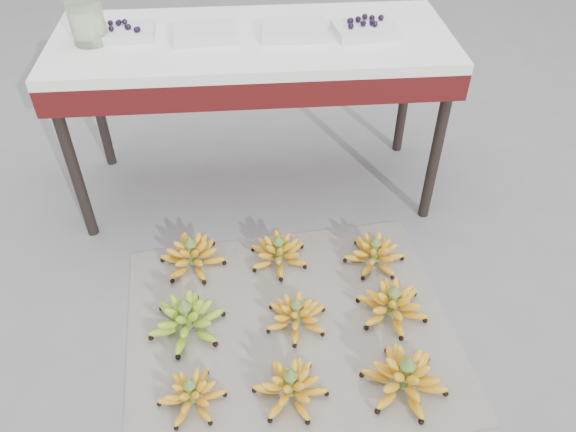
{
  "coord_description": "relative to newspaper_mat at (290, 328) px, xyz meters",
  "views": [
    {
      "loc": [
        -0.13,
        -1.36,
        1.77
      ],
      "look_at": [
        0.01,
        0.31,
        0.3
      ],
      "focal_mm": 35.0,
      "sensor_mm": 36.0,
      "label": 1
    }
  ],
  "objects": [
    {
      "name": "bunch_mid_right",
      "position": [
        0.4,
        0.04,
        0.06
      ],
      "size": [
        0.3,
        0.3,
        0.17
      ],
      "rotation": [
        0.0,
        0.0,
        0.09
      ],
      "color": "yellow",
      "rests_on": "newspaper_mat"
    },
    {
      "name": "tray_left",
      "position": [
        -0.28,
        0.9,
        0.82
      ],
      "size": [
        0.27,
        0.2,
        0.04
      ],
      "color": "silver",
      "rests_on": "vendor_table"
    },
    {
      "name": "newspaper_mat",
      "position": [
        0.0,
        0.0,
        0.0
      ],
      "size": [
        1.34,
        1.16,
        0.01
      ],
      "primitive_type": "cube",
      "rotation": [
        0.0,
        0.0,
        0.09
      ],
      "color": "beige",
      "rests_on": "ground"
    },
    {
      "name": "bunch_front_right",
      "position": [
        0.37,
        -0.29,
        0.07
      ],
      "size": [
        0.39,
        0.39,
        0.18
      ],
      "rotation": [
        0.0,
        0.0,
        0.42
      ],
      "color": "yellow",
      "rests_on": "newspaper_mat"
    },
    {
      "name": "bunch_front_left",
      "position": [
        -0.36,
        -0.29,
        0.05
      ],
      "size": [
        0.26,
        0.26,
        0.14
      ],
      "rotation": [
        0.0,
        0.0,
        -0.15
      ],
      "color": "yellow",
      "rests_on": "newspaper_mat"
    },
    {
      "name": "bunch_mid_center",
      "position": [
        0.02,
        0.02,
        0.05
      ],
      "size": [
        0.25,
        0.25,
        0.15
      ],
      "rotation": [
        0.0,
        0.0,
        0.02
      ],
      "color": "yellow",
      "rests_on": "newspaper_mat"
    },
    {
      "name": "bunch_mid_left",
      "position": [
        -0.4,
        0.03,
        0.06
      ],
      "size": [
        0.33,
        0.33,
        0.18
      ],
      "rotation": [
        0.0,
        0.0,
        0.16
      ],
      "color": "#83BF23",
      "rests_on": "newspaper_mat"
    },
    {
      "name": "bunch_back_left",
      "position": [
        -0.39,
        0.37,
        0.06
      ],
      "size": [
        0.34,
        0.34,
        0.17
      ],
      "rotation": [
        0.0,
        0.0,
        -0.27
      ],
      "color": "yellow",
      "rests_on": "newspaper_mat"
    },
    {
      "name": "bunch_back_right",
      "position": [
        0.39,
        0.32,
        0.06
      ],
      "size": [
        0.28,
        0.28,
        0.16
      ],
      "rotation": [
        0.0,
        0.0,
        -0.12
      ],
      "color": "yellow",
      "rests_on": "newspaper_mat"
    },
    {
      "name": "vendor_table",
      "position": [
        -0.08,
        0.9,
        0.71
      ],
      "size": [
        1.67,
        0.67,
        0.8
      ],
      "color": "black",
      "rests_on": "ground"
    },
    {
      "name": "bunch_back_center",
      "position": [
        -0.02,
        0.36,
        0.06
      ],
      "size": [
        0.34,
        0.34,
        0.16
      ],
      "rotation": [
        0.0,
        0.0,
        0.43
      ],
      "color": "yellow",
      "rests_on": "newspaper_mat"
    },
    {
      "name": "bunch_front_center",
      "position": [
        -0.03,
        -0.29,
        0.06
      ],
      "size": [
        0.32,
        0.32,
        0.16
      ],
      "rotation": [
        0.0,
        0.0,
        -0.3
      ],
      "color": "yellow",
      "rests_on": "newspaper_mat"
    },
    {
      "name": "tray_far_right",
      "position": [
        0.38,
        0.88,
        0.82
      ],
      "size": [
        0.28,
        0.22,
        0.07
      ],
      "color": "silver",
      "rests_on": "vendor_table"
    },
    {
      "name": "tray_right",
      "position": [
        0.09,
        0.89,
        0.82
      ],
      "size": [
        0.27,
        0.2,
        0.04
      ],
      "color": "silver",
      "rests_on": "vendor_table"
    },
    {
      "name": "tray_far_left",
      "position": [
        -0.61,
        0.93,
        0.82
      ],
      "size": [
        0.24,
        0.18,
        0.06
      ],
      "color": "silver",
      "rests_on": "vendor_table"
    },
    {
      "name": "glass_jar",
      "position": [
        -0.74,
        0.89,
        0.88
      ],
      "size": [
        0.17,
        0.17,
        0.17
      ],
      "primitive_type": "cylinder",
      "rotation": [
        0.0,
        0.0,
        -0.29
      ],
      "color": "beige",
      "rests_on": "vendor_table"
    },
    {
      "name": "ground",
      "position": [
        0.01,
        0.01,
        -0.0
      ],
      "size": [
        60.0,
        60.0,
        0.0
      ],
      "primitive_type": "plane",
      "color": "slate",
      "rests_on": "ground"
    }
  ]
}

